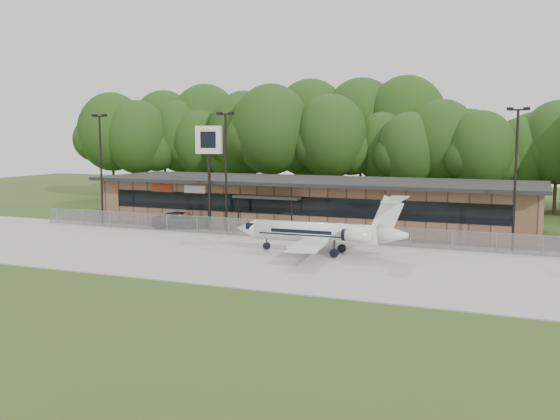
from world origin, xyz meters
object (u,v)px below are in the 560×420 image
at_px(terminal, 311,201).
at_px(suv, 182,220).
at_px(business_jet, 322,234).
at_px(pole_sign, 209,151).

bearing_deg(terminal, suv, -145.41).
relative_size(business_jet, pole_sign, 1.38).
bearing_deg(suv, business_jet, -133.40).
relative_size(terminal, suv, 7.77).
bearing_deg(suv, pole_sign, -116.21).
distance_m(terminal, pole_sign, 10.95).
distance_m(terminal, suv, 11.96).
distance_m(terminal, business_jet, 15.19).
bearing_deg(business_jet, suv, 153.53).
relative_size(terminal, business_jet, 3.26).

